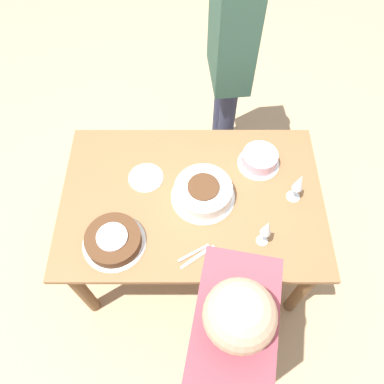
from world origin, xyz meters
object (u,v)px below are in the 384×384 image
wine_glass_near (299,183)px  person_watching (231,49)px  cake_back_decorated (259,159)px  cake_center_white (203,191)px  wine_glass_far (267,229)px  cake_front_chocolate (113,240)px  person_cutting (223,351)px

wine_glass_near → person_watching: size_ratio=0.12×
cake_back_decorated → wine_glass_near: bearing=-52.7°
cake_center_white → wine_glass_far: wine_glass_far is taller
cake_front_chocolate → person_watching: bearing=61.3°
cake_front_chocolate → wine_glass_near: wine_glass_near is taller
person_watching → cake_back_decorated: bearing=7.1°
person_cutting → person_watching: bearing=6.9°
cake_center_white → wine_glass_near: wine_glass_near is taller
wine_glass_near → person_cutting: person_cutting is taller
wine_glass_near → person_watching: person_watching is taller
cake_center_white → person_watching: person_watching is taller
wine_glass_near → cake_center_white: bearing=179.5°
cake_front_chocolate → person_cutting: (0.50, -0.53, 0.22)m
wine_glass_far → person_watching: size_ratio=0.12×
cake_front_chocolate → wine_glass_far: (0.73, 0.01, 0.11)m
cake_center_white → person_watching: 0.89m
cake_front_chocolate → wine_glass_near: (0.92, 0.26, 0.10)m
cake_back_decorated → person_watching: size_ratio=0.14×
wine_glass_near → wine_glass_far: bearing=-126.8°
wine_glass_far → person_cutting: size_ratio=0.13×
wine_glass_far → person_cutting: (-0.23, -0.54, 0.11)m
wine_glass_near → person_cutting: (-0.42, -0.80, 0.12)m
person_cutting → person_watching: size_ratio=0.98×
cake_front_chocolate → cake_back_decorated: 0.89m
wine_glass_far → person_watching: person_watching is taller
cake_front_chocolate → wine_glass_far: size_ratio=1.54×
cake_back_decorated → person_watching: person_watching is taller
person_cutting → cake_back_decorated: bearing=-3.5°
cake_center_white → wine_glass_near: size_ratio=1.68×
wine_glass_near → wine_glass_far: size_ratio=0.99×
wine_glass_near → person_cutting: bearing=-117.9°
cake_center_white → wine_glass_far: bearing=-41.9°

